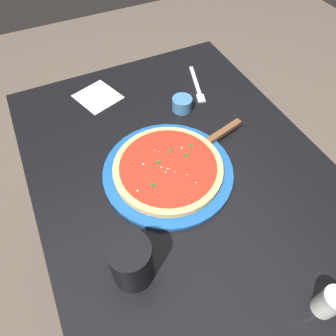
% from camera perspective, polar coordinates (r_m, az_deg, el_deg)
% --- Properties ---
extents(ground_plane, '(5.00, 5.00, 0.00)m').
position_cam_1_polar(ground_plane, '(1.50, 1.71, -18.85)').
color(ground_plane, brown).
extents(restaurant_table, '(1.04, 0.75, 0.77)m').
position_cam_1_polar(restaurant_table, '(0.94, 2.61, -6.47)').
color(restaurant_table, black).
rests_on(restaurant_table, ground_plane).
extents(serving_plate, '(0.34, 0.34, 0.01)m').
position_cam_1_polar(serving_plate, '(0.81, -0.00, -0.62)').
color(serving_plate, '#195199').
rests_on(serving_plate, restaurant_table).
extents(pizza, '(0.28, 0.28, 0.02)m').
position_cam_1_polar(pizza, '(0.79, -0.00, 0.06)').
color(pizza, '#DBB26B').
rests_on(pizza, serving_plate).
extents(pizza_server, '(0.10, 0.22, 0.01)m').
position_cam_1_polar(pizza_server, '(0.87, 8.23, 5.26)').
color(pizza_server, silver).
rests_on(pizza_server, serving_plate).
extents(cup_tall_drink, '(0.08, 0.08, 0.12)m').
position_cam_1_polar(cup_tall_drink, '(0.63, -6.67, -16.71)').
color(cup_tall_drink, black).
rests_on(cup_tall_drink, restaurant_table).
extents(cup_small_sauce, '(0.06, 0.06, 0.04)m').
position_cam_1_polar(cup_small_sauce, '(0.97, 2.59, 11.60)').
color(cup_small_sauce, teal).
rests_on(cup_small_sauce, restaurant_table).
extents(napkin_folded_right, '(0.16, 0.15, 0.00)m').
position_cam_1_polar(napkin_folded_right, '(1.05, -12.69, 12.58)').
color(napkin_folded_right, white).
rests_on(napkin_folded_right, restaurant_table).
extents(fork, '(0.18, 0.07, 0.00)m').
position_cam_1_polar(fork, '(1.07, 5.29, 14.69)').
color(fork, silver).
rests_on(fork, restaurant_table).
extents(parmesan_shaker, '(0.05, 0.05, 0.07)m').
position_cam_1_polar(parmesan_shaker, '(0.70, 27.38, -20.98)').
color(parmesan_shaker, silver).
rests_on(parmesan_shaker, restaurant_table).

